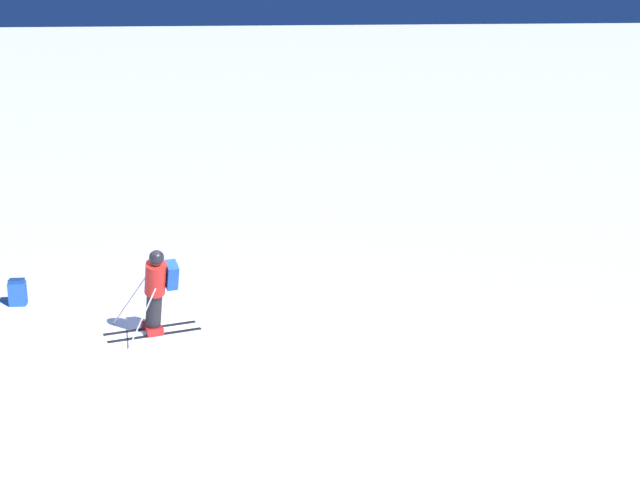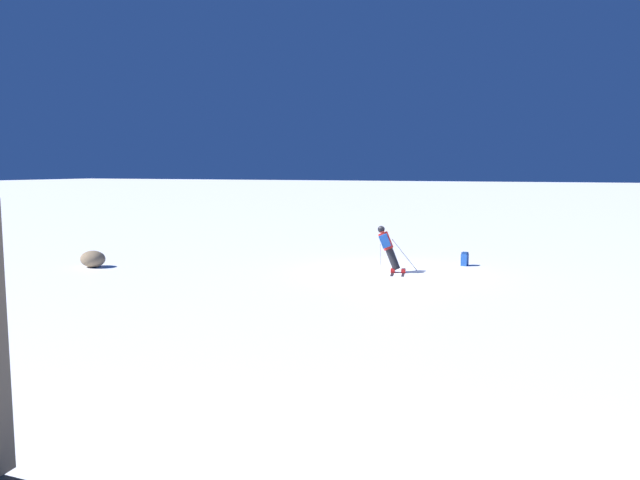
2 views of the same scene
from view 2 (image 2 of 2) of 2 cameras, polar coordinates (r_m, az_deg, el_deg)
ground_plane at (r=21.61m, az=6.83°, el=-2.96°), size 300.00×300.00×0.00m
skier at (r=21.44m, az=6.24°, el=-0.62°), size 1.27×1.65×1.65m
spare_backpack at (r=23.50m, az=13.09°, el=-1.71°), size 0.25×0.32×0.50m
exposed_boulder_0 at (r=23.98m, az=-20.06°, el=-1.64°), size 0.93×0.79×0.60m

